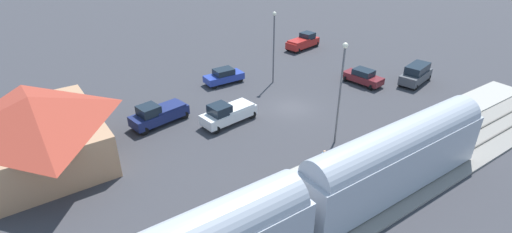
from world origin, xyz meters
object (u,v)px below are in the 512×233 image
sedan_blue (224,76)px  light_pole_lot_center (274,40)px  pedestrian_on_platform (324,159)px  suv_charcoal (416,74)px  sedan_maroon (363,77)px  station_building (37,129)px  light_pole_near_platform (341,84)px  pedestrian_waiting_far (447,111)px  pickup_navy (158,114)px  pickup_white (228,113)px  passenger_train (303,202)px  pickup_red (303,42)px

sedan_blue → light_pole_lot_center: size_ratio=0.56×
pedestrian_on_platform → suv_charcoal: 21.73m
sedan_maroon → pedestrian_on_platform: bearing=122.5°
station_building → pedestrian_on_platform: station_building is taller
light_pole_near_platform → light_pole_lot_center: (13.47, -3.50, -0.37)m
pedestrian_waiting_far → suv_charcoal: 9.57m
station_building → pedestrian_waiting_far: size_ratio=7.06×
pickup_navy → light_pole_near_platform: bearing=-136.4°
suv_charcoal → pickup_white: bearing=79.6°
pedestrian_on_platform → suv_charcoal: bearing=-72.2°
passenger_train → light_pole_lot_center: bearing=-33.0°
pickup_navy → light_pole_lot_center: size_ratio=0.70×
pedestrian_on_platform → pickup_navy: size_ratio=0.30×
station_building → sedan_blue: bearing=-74.8°
pickup_navy → suv_charcoal: bearing=-105.4°
passenger_train → pedestrian_waiting_far: size_ratio=19.23×
sedan_blue → light_pole_near_platform: (-16.50, -1.26, 4.57)m
sedan_maroon → suv_charcoal: size_ratio=0.90×
station_building → pedestrian_waiting_far: (-14.64, -31.65, -1.60)m
pickup_red → light_pole_lot_center: 13.92m
station_building → light_pole_near_platform: 23.80m
pedestrian_waiting_far → suv_charcoal: (7.45, -6.00, -0.13)m
passenger_train → suv_charcoal: (10.81, -26.47, -1.71)m
pickup_white → pedestrian_on_platform: bearing=-170.2°
light_pole_lot_center → pickup_white: bearing=119.9°
pickup_red → sedan_blue: pickup_red is taller
suv_charcoal → sedan_blue: suv_charcoal is taller
pedestrian_on_platform → light_pole_lot_center: bearing=-24.7°
pedestrian_on_platform → sedan_maroon: (9.93, -15.57, -0.40)m
pickup_red → suv_charcoal: 17.09m
pedestrian_on_platform → pickup_white: bearing=9.8°
pedestrian_waiting_far → pickup_navy: pickup_navy is taller
passenger_train → pedestrian_waiting_far: 20.81m
pickup_white → pickup_navy: bearing=56.7°
suv_charcoal → light_pole_lot_center: 16.79m
pedestrian_waiting_far → sedan_maroon: bearing=-4.7°
suv_charcoal → light_pole_lot_center: bearing=54.5°
pickup_red → light_pole_lot_center: bearing=124.1°
pickup_white → light_pole_lot_center: (5.32, -9.25, 4.05)m
passenger_train → light_pole_lot_center: size_ratio=4.05×
light_pole_lot_center → pedestrian_on_platform: bearing=155.3°
pickup_white → suv_charcoal: 22.93m
pickup_white → sedan_blue: bearing=-28.3°
sedan_maroon → pickup_red: size_ratio=0.83×
passenger_train → sedan_blue: (23.30, -8.41, -1.98)m
pedestrian_on_platform → pickup_red: bearing=-38.0°
station_building → sedan_maroon: station_building is taller
light_pole_near_platform → passenger_train: bearing=125.1°
suv_charcoal → pickup_navy: suv_charcoal is taller
pickup_red → pickup_navy: size_ratio=1.00×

